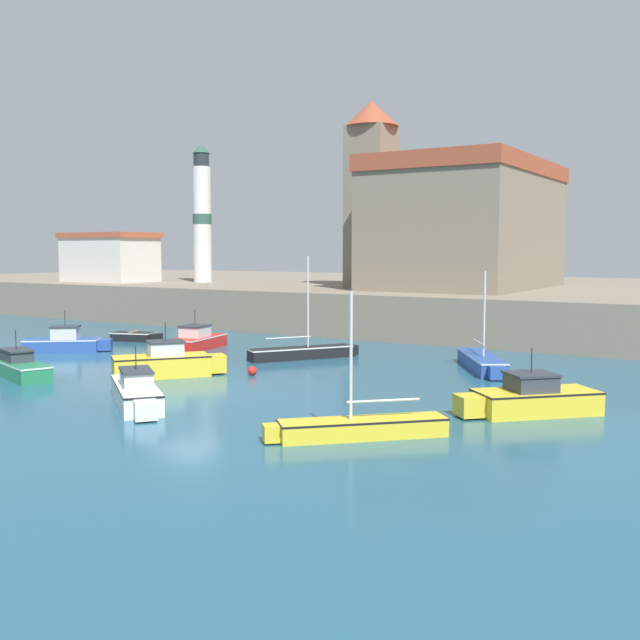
{
  "coord_description": "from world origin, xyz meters",
  "views": [
    {
      "loc": [
        20.82,
        -23.17,
        5.91
      ],
      "look_at": [
        -1.06,
        12.28,
        2.0
      ],
      "focal_mm": 42.0,
      "sensor_mm": 36.0,
      "label": 1
    }
  ],
  "objects_px": {
    "motorboat_white_6": "(136,392)",
    "lighthouse": "(202,216)",
    "sailboat_yellow_4": "(360,427)",
    "sailboat_black_5": "(303,352)",
    "dinghy_black_8": "(135,336)",
    "motorboat_yellow_3": "(531,399)",
    "harbor_shed_near_wharf": "(110,257)",
    "mooring_buoy": "(252,371)",
    "motorboat_red_7": "(195,340)",
    "motorboat_yellow_9": "(165,363)",
    "sailboat_blue_1": "(482,362)",
    "church": "(459,222)",
    "motorboat_green_2": "(17,366)",
    "motorboat_blue_0": "(65,342)"
  },
  "relations": [
    {
      "from": "sailboat_blue_1",
      "to": "motorboat_green_2",
      "type": "bearing_deg",
      "value": -143.28
    },
    {
      "from": "sailboat_black_5",
      "to": "motorboat_yellow_9",
      "type": "bearing_deg",
      "value": -106.22
    },
    {
      "from": "motorboat_white_6",
      "to": "harbor_shed_near_wharf",
      "type": "bearing_deg",
      "value": 138.47
    },
    {
      "from": "motorboat_white_6",
      "to": "motorboat_yellow_9",
      "type": "xyz_separation_m",
      "value": [
        -3.71,
        5.52,
        0.11
      ]
    },
    {
      "from": "sailboat_blue_1",
      "to": "church",
      "type": "xyz_separation_m",
      "value": [
        -9.02,
        19.75,
        7.67
      ]
    },
    {
      "from": "mooring_buoy",
      "to": "harbor_shed_near_wharf",
      "type": "bearing_deg",
      "value": 147.01
    },
    {
      "from": "lighthouse",
      "to": "harbor_shed_near_wharf",
      "type": "xyz_separation_m",
      "value": [
        -8.0,
        -3.67,
        -3.72
      ]
    },
    {
      "from": "sailboat_blue_1",
      "to": "mooring_buoy",
      "type": "bearing_deg",
      "value": -140.01
    },
    {
      "from": "mooring_buoy",
      "to": "motorboat_red_7",
      "type": "bearing_deg",
      "value": 146.07
    },
    {
      "from": "mooring_buoy",
      "to": "harbor_shed_near_wharf",
      "type": "distance_m",
      "value": 38.17
    },
    {
      "from": "mooring_buoy",
      "to": "lighthouse",
      "type": "height_order",
      "value": "lighthouse"
    },
    {
      "from": "motorboat_white_6",
      "to": "church",
      "type": "bearing_deg",
      "value": 91.23
    },
    {
      "from": "sailboat_black_5",
      "to": "motorboat_yellow_3",
      "type": "bearing_deg",
      "value": -26.43
    },
    {
      "from": "mooring_buoy",
      "to": "sailboat_black_5",
      "type": "bearing_deg",
      "value": 99.08
    },
    {
      "from": "motorboat_white_6",
      "to": "sailboat_blue_1",
      "type": "bearing_deg",
      "value": 61.38
    },
    {
      "from": "sailboat_yellow_4",
      "to": "church",
      "type": "relative_size",
      "value": 0.27
    },
    {
      "from": "sailboat_blue_1",
      "to": "motorboat_yellow_3",
      "type": "distance_m",
      "value": 10.01
    },
    {
      "from": "dinghy_black_8",
      "to": "church",
      "type": "distance_m",
      "value": 25.94
    },
    {
      "from": "sailboat_blue_1",
      "to": "motorboat_white_6",
      "type": "relative_size",
      "value": 1.12
    },
    {
      "from": "dinghy_black_8",
      "to": "motorboat_red_7",
      "type": "bearing_deg",
      "value": -10.17
    },
    {
      "from": "dinghy_black_8",
      "to": "mooring_buoy",
      "type": "bearing_deg",
      "value": -25.02
    },
    {
      "from": "sailboat_yellow_4",
      "to": "motorboat_white_6",
      "type": "xyz_separation_m",
      "value": [
        -9.58,
        -0.17,
        0.18
      ]
    },
    {
      "from": "church",
      "to": "motorboat_blue_0",
      "type": "bearing_deg",
      "value": -118.22
    },
    {
      "from": "motorboat_yellow_3",
      "to": "church",
      "type": "height_order",
      "value": "church"
    },
    {
      "from": "motorboat_red_7",
      "to": "motorboat_green_2",
      "type": "bearing_deg",
      "value": -93.18
    },
    {
      "from": "sailboat_black_5",
      "to": "dinghy_black_8",
      "type": "relative_size",
      "value": 1.67
    },
    {
      "from": "sailboat_blue_1",
      "to": "harbor_shed_near_wharf",
      "type": "bearing_deg",
      "value": 161.77
    },
    {
      "from": "sailboat_black_5",
      "to": "church",
      "type": "height_order",
      "value": "church"
    },
    {
      "from": "motorboat_green_2",
      "to": "motorboat_yellow_3",
      "type": "height_order",
      "value": "motorboat_yellow_3"
    },
    {
      "from": "church",
      "to": "harbor_shed_near_wharf",
      "type": "xyz_separation_m",
      "value": [
        -31.4,
        -6.43,
        -2.82
      ]
    },
    {
      "from": "motorboat_green_2",
      "to": "motorboat_red_7",
      "type": "bearing_deg",
      "value": 86.82
    },
    {
      "from": "church",
      "to": "motorboat_yellow_3",
      "type": "bearing_deg",
      "value": -63.9
    },
    {
      "from": "motorboat_green_2",
      "to": "sailboat_black_5",
      "type": "height_order",
      "value": "sailboat_black_5"
    },
    {
      "from": "motorboat_yellow_3",
      "to": "mooring_buoy",
      "type": "height_order",
      "value": "motorboat_yellow_3"
    },
    {
      "from": "motorboat_white_6",
      "to": "lighthouse",
      "type": "bearing_deg",
      "value": 126.92
    },
    {
      "from": "sailboat_black_5",
      "to": "harbor_shed_near_wharf",
      "type": "height_order",
      "value": "harbor_shed_near_wharf"
    },
    {
      "from": "motorboat_red_7",
      "to": "church",
      "type": "xyz_separation_m",
      "value": [
        8.18,
        21.3,
        7.55
      ]
    },
    {
      "from": "motorboat_green_2",
      "to": "motorboat_white_6",
      "type": "height_order",
      "value": "motorboat_white_6"
    },
    {
      "from": "motorboat_white_6",
      "to": "motorboat_red_7",
      "type": "height_order",
      "value": "motorboat_red_7"
    },
    {
      "from": "motorboat_yellow_3",
      "to": "harbor_shed_near_wharf",
      "type": "distance_m",
      "value": 50.63
    },
    {
      "from": "sailboat_blue_1",
      "to": "motorboat_red_7",
      "type": "height_order",
      "value": "sailboat_blue_1"
    },
    {
      "from": "motorboat_yellow_3",
      "to": "lighthouse",
      "type": "distance_m",
      "value": 46.1
    },
    {
      "from": "motorboat_yellow_3",
      "to": "motorboat_yellow_9",
      "type": "distance_m",
      "value": 16.93
    },
    {
      "from": "motorboat_white_6",
      "to": "lighthouse",
      "type": "distance_m",
      "value": 41.08
    },
    {
      "from": "church",
      "to": "lighthouse",
      "type": "relative_size",
      "value": 1.42
    },
    {
      "from": "motorboat_red_7",
      "to": "dinghy_black_8",
      "type": "height_order",
      "value": "motorboat_red_7"
    },
    {
      "from": "motorboat_green_2",
      "to": "motorboat_white_6",
      "type": "xyz_separation_m",
      "value": [
        9.59,
        -1.84,
        0.05
      ]
    },
    {
      "from": "sailboat_blue_1",
      "to": "harbor_shed_near_wharf",
      "type": "height_order",
      "value": "harbor_shed_near_wharf"
    },
    {
      "from": "motorboat_blue_0",
      "to": "sailboat_yellow_4",
      "type": "distance_m",
      "value": 25.81
    },
    {
      "from": "sailboat_blue_1",
      "to": "motorboat_white_6",
      "type": "xyz_separation_m",
      "value": [
        -8.27,
        -15.16,
        0.13
      ]
    }
  ]
}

